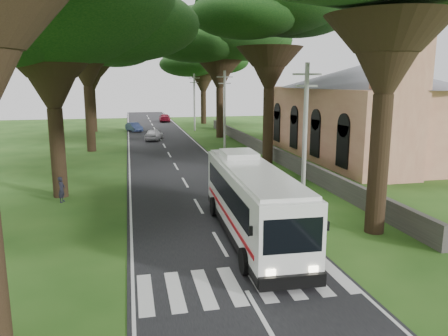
% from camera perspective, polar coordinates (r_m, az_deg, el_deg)
% --- Properties ---
extents(ground, '(140.00, 140.00, 0.00)m').
position_cam_1_polar(ground, '(17.70, 0.80, -12.22)').
color(ground, '#214914').
rests_on(ground, ground).
extents(road, '(8.00, 120.00, 0.04)m').
position_cam_1_polar(road, '(41.57, -7.04, 1.50)').
color(road, black).
rests_on(road, ground).
extents(crosswalk, '(8.00, 3.00, 0.01)m').
position_cam_1_polar(crosswalk, '(15.94, 2.49, -15.03)').
color(crosswalk, silver).
rests_on(crosswalk, ground).
extents(property_wall, '(0.35, 50.00, 1.20)m').
position_cam_1_polar(property_wall, '(42.27, 5.32, 2.51)').
color(property_wall, '#383533').
rests_on(property_wall, ground).
extents(church, '(14.00, 24.00, 11.60)m').
position_cam_1_polar(church, '(43.17, 17.84, 7.95)').
color(church, tan).
rests_on(church, ground).
extents(pole_near, '(1.60, 0.24, 8.00)m').
position_cam_1_polar(pole_near, '(23.83, 10.51, 4.19)').
color(pole_near, gray).
rests_on(pole_near, ground).
extents(pole_mid, '(1.60, 0.24, 8.00)m').
position_cam_1_polar(pole_mid, '(42.89, 0.09, 7.50)').
color(pole_mid, gray).
rests_on(pole_mid, ground).
extents(pole_far, '(1.60, 0.24, 8.00)m').
position_cam_1_polar(pole_far, '(62.54, -3.89, 8.70)').
color(pole_far, gray).
rests_on(pole_far, ground).
extents(tree_l_mida, '(15.06, 15.06, 14.25)m').
position_cam_1_polar(tree_l_mida, '(28.39, -22.10, 18.45)').
color(tree_l_mida, black).
rests_on(tree_l_mida, ground).
extents(tree_l_midb, '(15.16, 15.16, 16.67)m').
position_cam_1_polar(tree_l_midb, '(46.37, -17.87, 18.59)').
color(tree_l_midb, black).
rests_on(tree_l_midb, ground).
extents(tree_l_far, '(14.63, 14.63, 14.88)m').
position_cam_1_polar(tree_l_far, '(64.14, -17.18, 14.98)').
color(tree_l_far, black).
rests_on(tree_l_far, ground).
extents(tree_r_mida, '(12.42, 12.42, 15.86)m').
position_cam_1_polar(tree_r_mida, '(38.11, 6.09, 20.20)').
color(tree_r_mida, black).
rests_on(tree_r_mida, ground).
extents(tree_r_midb, '(16.03, 16.03, 16.01)m').
position_cam_1_polar(tree_r_midb, '(55.21, -0.58, 17.03)').
color(tree_r_midb, black).
rests_on(tree_r_midb, ground).
extents(tree_r_far, '(13.13, 13.13, 13.49)m').
position_cam_1_polar(tree_r_far, '(72.90, -2.75, 14.10)').
color(tree_r_far, black).
rests_on(tree_r_far, ground).
extents(coach_bus, '(2.91, 11.24, 3.29)m').
position_cam_1_polar(coach_bus, '(19.84, 3.62, -4.18)').
color(coach_bus, white).
rests_on(coach_bus, ground).
extents(distant_car_a, '(2.67, 4.29, 1.36)m').
position_cam_1_polar(distant_car_a, '(53.18, -9.13, 4.36)').
color(distant_car_a, '#A2A1A6').
rests_on(distant_car_a, road).
extents(distant_car_b, '(2.50, 3.96, 1.23)m').
position_cam_1_polar(distant_car_b, '(62.85, -11.67, 5.27)').
color(distant_car_b, navy).
rests_on(distant_car_b, road).
extents(distant_car_c, '(2.10, 4.65, 1.32)m').
position_cam_1_polar(distant_car_c, '(77.06, -7.75, 6.52)').
color(distant_car_c, maroon).
rests_on(distant_car_c, road).
extents(pedestrian, '(0.51, 0.64, 1.53)m').
position_cam_1_polar(pedestrian, '(27.49, -20.45, -2.64)').
color(pedestrian, black).
rests_on(pedestrian, ground).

